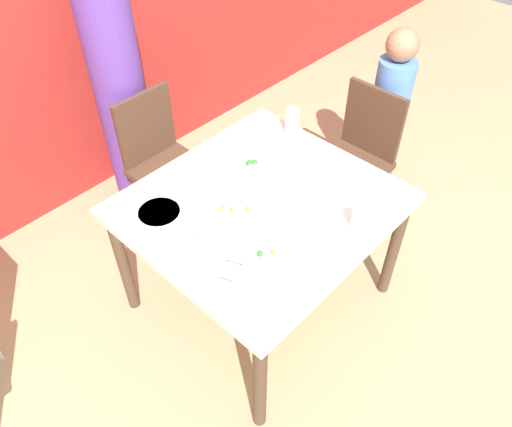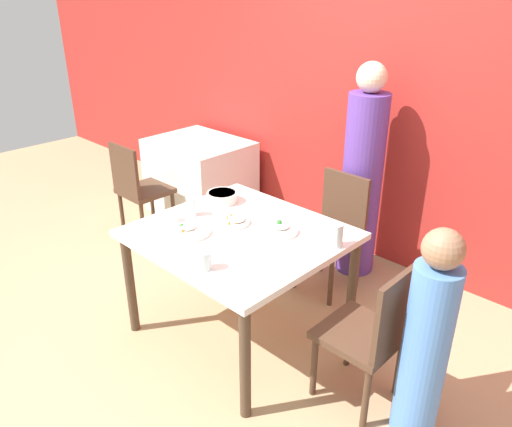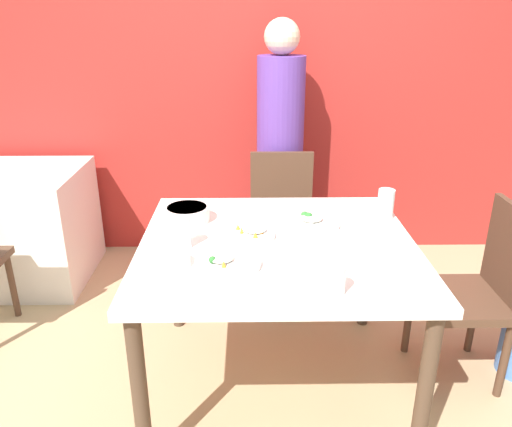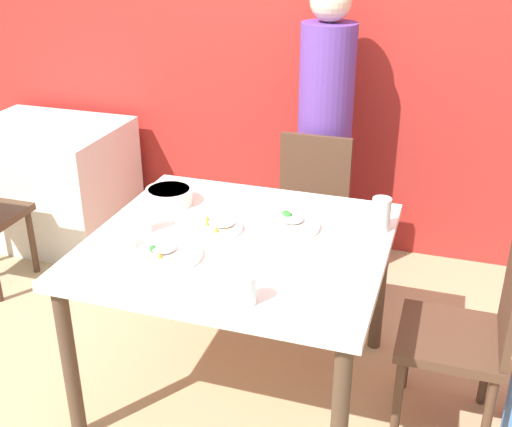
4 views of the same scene
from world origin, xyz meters
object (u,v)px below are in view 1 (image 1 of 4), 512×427
chair_child_spot (357,154)px  plate_rice_adult (259,167)px  person_child (386,123)px  glass_water_tall (206,243)px  chair_adult_spot (162,160)px  bowl_curry (160,217)px  person_adult (121,97)px

chair_child_spot → plate_rice_adult: size_ratio=3.49×
person_child → glass_water_tall: 1.61m
chair_adult_spot → plate_rice_adult: size_ratio=3.49×
bowl_curry → plate_rice_adult: bowl_curry is taller
plate_rice_adult → chair_adult_spot: bearing=96.8°
chair_adult_spot → chair_child_spot: same height
chair_child_spot → glass_water_tall: glass_water_tall is taller
chair_child_spot → person_adult: size_ratio=0.53×
chair_child_spot → person_child: person_child is taller
chair_child_spot → glass_water_tall: (-1.31, -0.10, 0.33)m
chair_adult_spot → chair_child_spot: size_ratio=1.00×
chair_adult_spot → bowl_curry: 0.86m
chair_adult_spot → person_child: 1.39m
person_adult → glass_water_tall: size_ratio=12.70×
person_child → glass_water_tall: person_child is taller
bowl_curry → plate_rice_adult: size_ratio=0.84×
person_child → glass_water_tall: (-1.59, -0.10, 0.24)m
chair_child_spot → bowl_curry: size_ratio=4.13×
person_child → plate_rice_adult: bearing=173.8°
chair_adult_spot → person_adult: bearing=90.0°
person_child → bowl_curry: person_child is taller
person_child → bowl_curry: bearing=173.7°
bowl_curry → glass_water_tall: bearing=-86.4°
chair_adult_spot → bowl_curry: size_ratio=4.13×
person_child → bowl_curry: 1.63m
chair_adult_spot → plate_rice_adult: chair_adult_spot is taller
chair_adult_spot → person_adult: (0.00, 0.32, 0.29)m
person_adult → glass_water_tall: (-0.47, -1.24, 0.04)m
chair_adult_spot → chair_child_spot: (0.84, -0.82, 0.00)m
person_child → plate_rice_adult: size_ratio=4.68×
person_child → bowl_curry: (-1.61, 0.18, 0.22)m
chair_adult_spot → chair_child_spot: bearing=-44.4°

